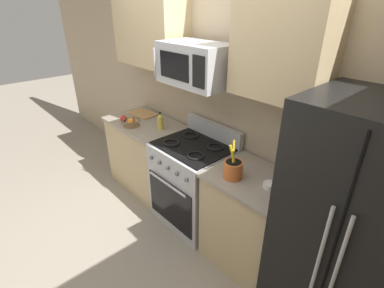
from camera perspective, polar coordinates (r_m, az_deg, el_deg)
ground_plane at (r=3.13m, az=-8.96°, el=-19.23°), size 16.00×16.00×0.00m
wall_back at (r=3.00m, az=5.84°, el=8.40°), size 8.00×0.10×2.60m
counter_left at (r=3.74m, az=-8.98°, el=-2.08°), size 1.00×0.64×0.91m
range_oven at (r=3.12m, az=0.25°, el=-7.69°), size 0.76×0.68×1.09m
counter_right at (r=2.73m, az=11.24°, el=-14.48°), size 0.73×0.64×0.91m
refrigerator at (r=2.21m, az=29.54°, el=-15.24°), size 0.87×0.75×1.77m
microwave at (r=2.64m, az=0.77°, el=15.63°), size 0.69×0.44×0.36m
upper_cabinets_left at (r=3.40m, az=-8.37°, el=21.33°), size 0.99×0.34×0.73m
upper_cabinets_right at (r=2.24m, az=17.61°, el=17.76°), size 0.72×0.34×0.73m
utensil_crock at (r=2.39m, az=8.18°, el=-4.91°), size 0.16×0.16×0.33m
fruit_basket at (r=3.44m, az=-11.95°, el=4.25°), size 0.21×0.21×0.10m
apple_loose at (r=3.59m, az=-13.48°, el=4.95°), size 0.08×0.08×0.08m
cutting_board at (r=3.79m, az=-9.85°, el=5.97°), size 0.39×0.26×0.02m
bottle_oil at (r=3.29m, az=-6.31°, el=4.48°), size 0.07×0.07×0.20m
prep_bowl at (r=2.36m, az=15.23°, el=-7.88°), size 0.11×0.11×0.04m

